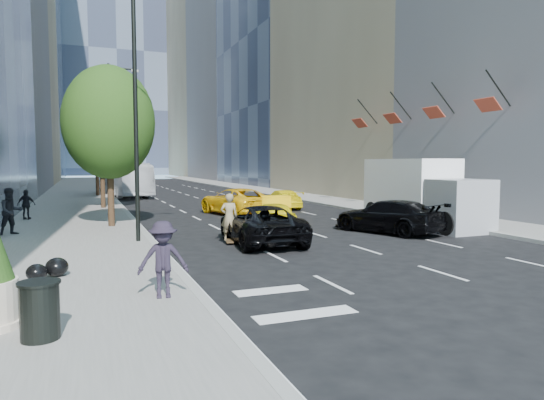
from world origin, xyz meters
name	(u,v)px	position (x,y,z in m)	size (l,w,h in m)	color
ground	(341,251)	(0.00, 0.00, 0.00)	(160.00, 160.00, 0.00)	black
sidewalk_left	(76,198)	(-9.00, 30.00, 0.07)	(6.00, 120.00, 0.15)	slate
sidewalk_right	(280,193)	(10.00, 30.00, 0.07)	(4.00, 120.00, 0.15)	slate
tower_left_end	(2,21)	(-22.00, 92.00, 30.00)	(20.00, 28.00, 60.00)	#31394D
tower_right_mid	(251,7)	(22.00, 74.00, 32.50)	(20.00, 24.00, 65.00)	slate
tower_right_far	(218,70)	(22.00, 98.00, 25.00)	(20.00, 24.00, 50.00)	gray
tower_distant	(113,0)	(0.00, 120.00, 45.00)	(40.00, 20.00, 90.00)	#31394D
lamp_near	(140,90)	(-6.32, 4.00, 5.81)	(2.13, 0.22, 10.00)	black
lamp_far	(112,125)	(-6.32, 22.00, 5.81)	(2.13, 0.22, 10.00)	black
tree_near	(109,123)	(-7.20, 9.00, 4.97)	(4.20, 4.20, 7.46)	black
tree_mid	(101,129)	(-7.20, 19.00, 5.32)	(4.50, 4.50, 7.99)	black
tree_far	(96,146)	(-7.20, 32.00, 4.62)	(3.90, 3.90, 6.92)	black
traffic_signal	(102,152)	(-6.40, 40.00, 4.23)	(2.48, 0.53, 5.20)	black
facade_flags	(414,113)	(10.64, 10.00, 6.18)	(1.85, 13.30, 2.05)	black
skateboarder	(229,220)	(-3.20, 3.00, 0.91)	(0.66, 0.44, 1.82)	#847552
black_sedan_lincoln	(261,224)	(-2.00, 2.69, 0.74)	(2.44, 5.30, 1.47)	black
black_sedan_mercedes	(388,216)	(4.20, 3.25, 0.74)	(2.07, 5.09, 1.48)	black
taxi_a	(273,215)	(0.00, 6.50, 0.64)	(1.51, 3.75, 1.28)	yellow
taxi_b	(277,208)	(1.20, 9.07, 0.70)	(1.48, 4.25, 1.40)	#D9A30B
taxi_c	(236,201)	(0.16, 13.00, 0.79)	(2.63, 5.70, 1.59)	#EDB20C
taxi_d	(282,199)	(4.20, 15.50, 0.64)	(1.78, 4.39, 1.27)	yellow
city_bus	(124,179)	(-4.80, 32.30, 1.60)	(2.68, 11.46, 3.19)	white
box_truck	(422,192)	(7.20, 4.69, 1.68)	(2.61, 6.96, 3.31)	white
pedestrian_a	(11,211)	(-11.20, 7.56, 1.12)	(0.94, 0.73, 1.94)	black
pedestrian_b	(26,205)	(-11.20, 13.37, 0.93)	(0.92, 0.38, 1.56)	black
pedestrian_c	(163,259)	(-6.80, -4.18, 1.00)	(1.10, 0.63, 1.70)	black
trash_can	(40,312)	(-9.13, -6.00, 0.62)	(0.63, 0.63, 0.95)	black
garbage_bags	(49,269)	(-9.27, -1.29, 0.38)	(0.99, 0.96, 0.49)	black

